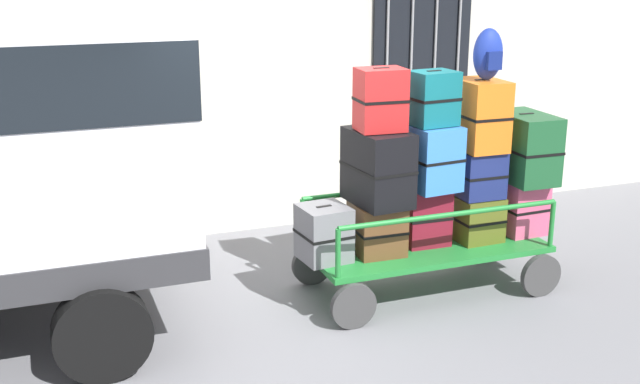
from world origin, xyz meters
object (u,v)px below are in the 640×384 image
suitcase_left_bottom (324,233)px  backpack (488,55)px  suitcase_center_bottom (426,216)px  suitcase_midright_bottom (476,218)px  suitcase_center_middle (428,156)px  suitcase_midleft_top (381,100)px  luggage_cart (425,253)px  suitcase_center_top (433,98)px  suitcase_right_bottom (521,207)px  suitcase_midright_top (480,115)px  suitcase_midleft_middle (378,167)px  suitcase_midleft_bottom (377,228)px  suitcase_midright_middle (475,172)px  suitcase_right_middle (524,147)px

suitcase_left_bottom → backpack: (1.48, -0.04, 1.44)m
suitcase_center_bottom → suitcase_midright_bottom: bearing=-4.7°
suitcase_center_middle → suitcase_midright_bottom: bearing=-7.4°
suitcase_midleft_top → backpack: 1.05m
luggage_cart → suitcase_center_top: bearing=-90.0°
suitcase_right_bottom → backpack: 1.51m
suitcase_left_bottom → suitcase_midright_bottom: (1.47, -0.03, -0.03)m
suitcase_left_bottom → suitcase_center_top: (0.98, -0.02, 1.09)m
suitcase_midright_bottom → suitcase_midright_top: 0.94m
suitcase_midleft_top → suitcase_right_bottom: (1.47, 0.02, -1.10)m
suitcase_left_bottom → suitcase_midleft_top: size_ratio=0.91×
luggage_cart → suitcase_midright_top: suitcase_midright_top is taller
suitcase_center_bottom → backpack: bearing=-6.5°
suitcase_center_bottom → suitcase_center_top: suitcase_center_top is taller
suitcase_center_bottom → suitcase_midright_bottom: (0.49, -0.04, -0.06)m
suitcase_right_bottom → suitcase_midleft_middle: bearing=179.9°
suitcase_center_middle → luggage_cart: bearing=-90.0°
suitcase_center_top → suitcase_midright_bottom: suitcase_center_top is taller
suitcase_midleft_bottom → suitcase_midright_bottom: 0.98m
suitcase_center_top → suitcase_midright_top: 0.53m
suitcase_midright_top → suitcase_midleft_bottom: bearing=-178.6°
suitcase_center_middle → suitcase_center_top: size_ratio=1.33×
suitcase_left_bottom → suitcase_midright_bottom: suitcase_left_bottom is taller
suitcase_midright_top → suitcase_right_bottom: suitcase_midright_top is taller
suitcase_center_bottom → suitcase_center_top: 1.07m
suitcase_midright_bottom → suitcase_midright_middle: size_ratio=0.81×
suitcase_midright_bottom → suitcase_midright_top: (0.00, 0.04, 0.94)m
luggage_cart → suitcase_left_bottom: bearing=-179.7°
luggage_cart → suitcase_midright_top: (0.49, 0.01, 1.23)m
suitcase_midleft_middle → suitcase_midright_top: (0.98, 0.02, 0.38)m
luggage_cart → suitcase_midleft_middle: suitcase_midleft_middle is taller
suitcase_midleft_bottom → backpack: backpack is taller
luggage_cart → suitcase_left_bottom: size_ratio=4.62×
suitcase_midright_middle → suitcase_right_bottom: bearing=-5.2°
suitcase_midright_middle → suitcase_right_middle: 0.53m
suitcase_midleft_bottom → suitcase_midright_top: suitcase_midright_top is taller
suitcase_center_top → backpack: bearing=-2.9°
suitcase_midleft_bottom → suitcase_midleft_middle: bearing=90.0°
suitcase_center_bottom → luggage_cart: bearing=-90.0°
suitcase_center_bottom → suitcase_center_top: (0.00, -0.03, 1.07)m
suitcase_left_bottom → suitcase_midleft_bottom: suitcase_left_bottom is taller
suitcase_left_bottom → suitcase_center_top: 1.47m
suitcase_midleft_top → suitcase_right_middle: bearing=1.6°
suitcase_midright_bottom → suitcase_midleft_bottom: bearing=178.9°
suitcase_midright_middle → suitcase_midleft_bottom: bearing=-177.1°
suitcase_center_bottom → suitcase_midright_middle: size_ratio=1.03×
suitcase_left_bottom → suitcase_right_bottom: bearing=-0.1°
suitcase_center_middle → suitcase_midright_middle: size_ratio=1.19×
suitcase_midright_top → suitcase_left_bottom: bearing=-179.3°
luggage_cart → suitcase_midleft_bottom: size_ratio=4.83×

